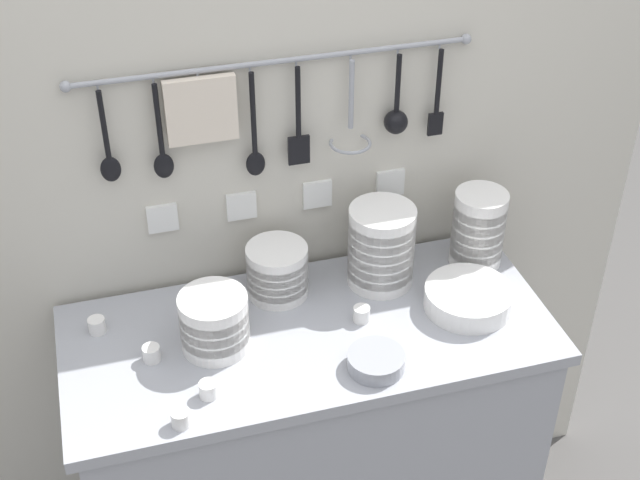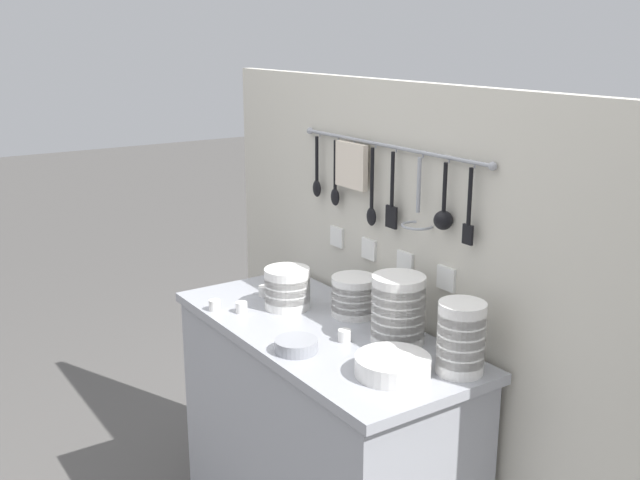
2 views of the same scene
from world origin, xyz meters
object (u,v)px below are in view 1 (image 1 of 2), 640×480
(plate_stack, at_px, (468,298))
(cup_front_right, at_px, (181,418))
(bowl_stack_wide_centre, at_px, (277,271))
(steel_mixing_bowl, at_px, (376,361))
(bowl_stack_short_front, at_px, (214,322))
(bowl_stack_nested_right, at_px, (381,246))
(cup_mid_row, at_px, (152,354))
(cup_beside_plates, at_px, (97,325))
(cup_by_caddy, at_px, (362,315))
(bowl_stack_tall_left, at_px, (478,229))
(cup_centre, at_px, (208,390))

(plate_stack, height_order, cup_front_right, plate_stack)
(bowl_stack_wide_centre, distance_m, steel_mixing_bowl, 0.34)
(bowl_stack_wide_centre, xyz_separation_m, bowl_stack_short_front, (-0.18, -0.14, 0.00))
(bowl_stack_nested_right, relative_size, bowl_stack_wide_centre, 1.41)
(bowl_stack_wide_centre, relative_size, cup_front_right, 3.76)
(bowl_stack_wide_centre, relative_size, cup_mid_row, 3.76)
(bowl_stack_nested_right, relative_size, bowl_stack_short_front, 1.35)
(cup_front_right, bearing_deg, cup_beside_plates, 112.59)
(cup_beside_plates, xyz_separation_m, cup_mid_row, (0.11, -0.13, 0.00))
(cup_mid_row, bearing_deg, cup_by_caddy, -0.24)
(plate_stack, bearing_deg, cup_front_right, -165.39)
(bowl_stack_nested_right, xyz_separation_m, steel_mixing_bowl, (-0.11, -0.28, -0.08))
(cup_by_caddy, bearing_deg, cup_mid_row, 179.76)
(cup_by_caddy, distance_m, cup_mid_row, 0.48)
(cup_mid_row, bearing_deg, bowl_stack_tall_left, 9.43)
(bowl_stack_wide_centre, height_order, plate_stack, bowl_stack_wide_centre)
(bowl_stack_nested_right, xyz_separation_m, plate_stack, (0.16, -0.15, -0.08))
(bowl_stack_nested_right, relative_size, cup_mid_row, 5.29)
(cup_centre, bearing_deg, bowl_stack_short_front, 73.73)
(bowl_stack_wide_centre, bearing_deg, cup_front_right, -128.81)
(plate_stack, bearing_deg, bowl_stack_wide_centre, 157.04)
(bowl_stack_tall_left, height_order, plate_stack, bowl_stack_tall_left)
(bowl_stack_nested_right, height_order, cup_beside_plates, bowl_stack_nested_right)
(bowl_stack_tall_left, relative_size, cup_front_right, 5.14)
(cup_beside_plates, distance_m, cup_mid_row, 0.16)
(bowl_stack_wide_centre, distance_m, cup_centre, 0.37)
(plate_stack, distance_m, cup_by_caddy, 0.25)
(cup_by_caddy, xyz_separation_m, cup_beside_plates, (-0.58, 0.13, 0.00))
(cup_beside_plates, bearing_deg, bowl_stack_nested_right, 0.18)
(steel_mixing_bowl, bearing_deg, bowl_stack_wide_centre, 114.52)
(cup_centre, distance_m, cup_beside_plates, 0.34)
(bowl_stack_wide_centre, relative_size, plate_stack, 0.71)
(cup_front_right, bearing_deg, cup_by_caddy, 24.47)
(bowl_stack_nested_right, xyz_separation_m, cup_by_caddy, (-0.09, -0.13, -0.08))
(steel_mixing_bowl, relative_size, cup_by_caddy, 3.23)
(plate_stack, xyz_separation_m, cup_beside_plates, (-0.84, 0.15, -0.01))
(plate_stack, relative_size, steel_mixing_bowl, 1.64)
(bowl_stack_nested_right, relative_size, cup_front_right, 5.29)
(cup_by_caddy, height_order, cup_beside_plates, same)
(bowl_stack_nested_right, bearing_deg, bowl_stack_wide_centre, 174.67)
(cup_front_right, bearing_deg, steel_mixing_bowl, 6.49)
(bowl_stack_tall_left, relative_size, bowl_stack_short_front, 1.31)
(cup_centre, bearing_deg, bowl_stack_tall_left, 21.06)
(cup_beside_plates, height_order, cup_front_right, same)
(plate_stack, xyz_separation_m, cup_mid_row, (-0.73, 0.02, -0.01))
(steel_mixing_bowl, bearing_deg, bowl_stack_short_front, 152.62)
(cup_by_caddy, xyz_separation_m, cup_front_right, (-0.45, -0.20, 0.00))
(bowl_stack_tall_left, relative_size, cup_by_caddy, 5.14)
(bowl_stack_short_front, distance_m, cup_by_caddy, 0.34)
(bowl_stack_nested_right, relative_size, steel_mixing_bowl, 1.64)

